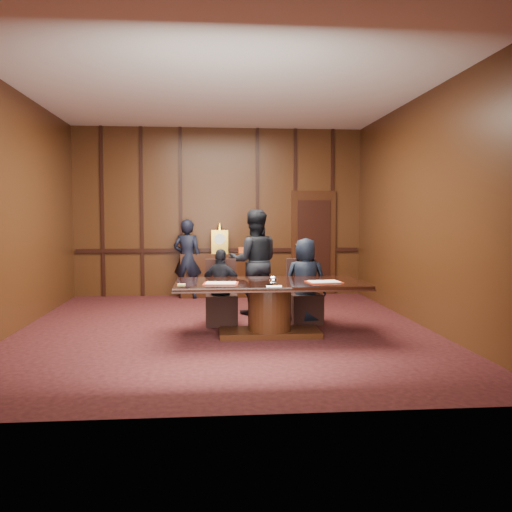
# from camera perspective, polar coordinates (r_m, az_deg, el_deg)

# --- Properties ---
(room) EXTENTS (7.00, 7.04, 3.50)m
(room) POSITION_cam_1_polar(r_m,az_deg,el_deg) (8.06, -2.92, 4.63)
(room) COLOR black
(room) RESTS_ON ground
(sideboard) EXTENTS (1.60, 0.45, 1.54)m
(sideboard) POSITION_cam_1_polar(r_m,az_deg,el_deg) (11.24, -3.82, -1.82)
(sideboard) COLOR black
(sideboard) RESTS_ON ground
(conference_table) EXTENTS (2.62, 1.32, 0.76)m
(conference_table) POSITION_cam_1_polar(r_m,az_deg,el_deg) (7.55, 1.44, -4.58)
(conference_table) COLOR black
(conference_table) RESTS_ON ground
(folder_left) EXTENTS (0.49, 0.37, 0.02)m
(folder_left) POSITION_cam_1_polar(r_m,az_deg,el_deg) (7.27, -3.71, -2.88)
(folder_left) COLOR #A0250E
(folder_left) RESTS_ON conference_table
(folder_right) EXTENTS (0.49, 0.38, 0.02)m
(folder_right) POSITION_cam_1_polar(r_m,az_deg,el_deg) (7.46, 7.15, -2.72)
(folder_right) COLOR #A0250E
(folder_right) RESTS_ON conference_table
(inkstand) EXTENTS (0.20, 0.14, 0.12)m
(inkstand) POSITION_cam_1_polar(r_m,az_deg,el_deg) (7.07, 1.85, -2.70)
(inkstand) COLOR white
(inkstand) RESTS_ON conference_table
(notepad) EXTENTS (0.11, 0.08, 0.01)m
(notepad) POSITION_cam_1_polar(r_m,az_deg,el_deg) (7.21, -7.85, -2.98)
(notepad) COLOR #DBD46B
(notepad) RESTS_ON conference_table
(chair_left) EXTENTS (0.49, 0.49, 0.99)m
(chair_left) POSITION_cam_1_polar(r_m,az_deg,el_deg) (8.41, -3.67, -5.19)
(chair_left) COLOR black
(chair_left) RESTS_ON ground
(chair_right) EXTENTS (0.53, 0.53, 0.99)m
(chair_right) POSITION_cam_1_polar(r_m,az_deg,el_deg) (8.54, 5.10, -5.05)
(chair_right) COLOR black
(chair_right) RESTS_ON ground
(signatory_left) EXTENTS (0.74, 0.47, 1.17)m
(signatory_left) POSITION_cam_1_polar(r_m,az_deg,el_deg) (8.29, -3.67, -3.29)
(signatory_left) COLOR black
(signatory_left) RESTS_ON ground
(signatory_right) EXTENTS (0.71, 0.52, 1.33)m
(signatory_right) POSITION_cam_1_polar(r_m,az_deg,el_deg) (8.41, 5.23, -2.62)
(signatory_right) COLOR black
(signatory_right) RESTS_ON ground
(witness_left) EXTENTS (0.66, 0.52, 1.61)m
(witness_left) POSITION_cam_1_polar(r_m,az_deg,el_deg) (11.06, -7.24, -0.29)
(witness_left) COLOR black
(witness_left) RESTS_ON ground
(witness_right) EXTENTS (0.87, 0.68, 1.78)m
(witness_right) POSITION_cam_1_polar(r_m,az_deg,el_deg) (9.18, -0.19, -0.63)
(witness_right) COLOR black
(witness_right) RESTS_ON ground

